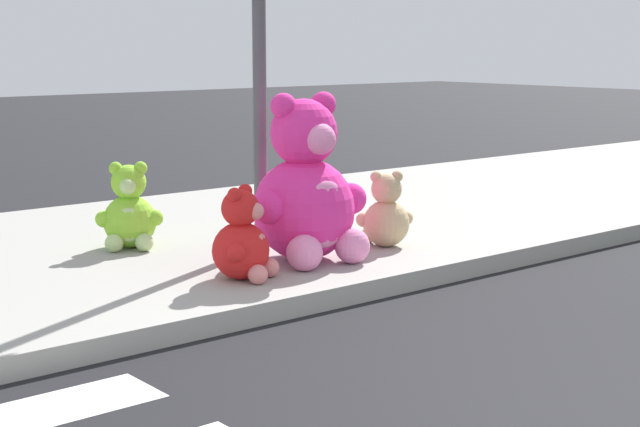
{
  "coord_description": "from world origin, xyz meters",
  "views": [
    {
      "loc": [
        -3.64,
        -1.96,
        1.82
      ],
      "look_at": [
        0.96,
        3.6,
        0.55
      ],
      "focal_mm": 54.83,
      "sensor_mm": 36.0,
      "label": 1
    }
  ],
  "objects_px": {
    "plush_lime": "(129,214)",
    "sign_pole": "(259,38)",
    "plush_red": "(243,242)",
    "plush_pink_large": "(307,194)",
    "plush_tan": "(386,216)"
  },
  "relations": [
    {
      "from": "plush_lime",
      "to": "plush_tan",
      "type": "bearing_deg",
      "value": -37.46
    },
    {
      "from": "sign_pole",
      "to": "plush_lime",
      "type": "xyz_separation_m",
      "value": [
        -0.83,
        0.69,
        -1.41
      ]
    },
    {
      "from": "plush_pink_large",
      "to": "plush_red",
      "type": "xyz_separation_m",
      "value": [
        -0.74,
        -0.2,
        -0.25
      ]
    },
    {
      "from": "plush_tan",
      "to": "plush_red",
      "type": "relative_size",
      "value": 0.94
    },
    {
      "from": "plush_lime",
      "to": "plush_red",
      "type": "xyz_separation_m",
      "value": [
        0.09,
        -1.48,
        -0.02
      ]
    },
    {
      "from": "plush_lime",
      "to": "sign_pole",
      "type": "bearing_deg",
      "value": -39.98
    },
    {
      "from": "plush_red",
      "to": "sign_pole",
      "type": "bearing_deg",
      "value": 46.98
    },
    {
      "from": "plush_pink_large",
      "to": "plush_tan",
      "type": "distance_m",
      "value": 0.88
    },
    {
      "from": "sign_pole",
      "to": "plush_red",
      "type": "height_order",
      "value": "sign_pole"
    },
    {
      "from": "plush_pink_large",
      "to": "plush_lime",
      "type": "relative_size",
      "value": 1.82
    },
    {
      "from": "sign_pole",
      "to": "plush_lime",
      "type": "relative_size",
      "value": 4.5
    },
    {
      "from": "plush_pink_large",
      "to": "plush_lime",
      "type": "bearing_deg",
      "value": 123.02
    },
    {
      "from": "plush_lime",
      "to": "plush_red",
      "type": "relative_size",
      "value": 1.06
    },
    {
      "from": "plush_lime",
      "to": "plush_tan",
      "type": "relative_size",
      "value": 1.13
    },
    {
      "from": "plush_tan",
      "to": "plush_lime",
      "type": "bearing_deg",
      "value": 142.54
    }
  ]
}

